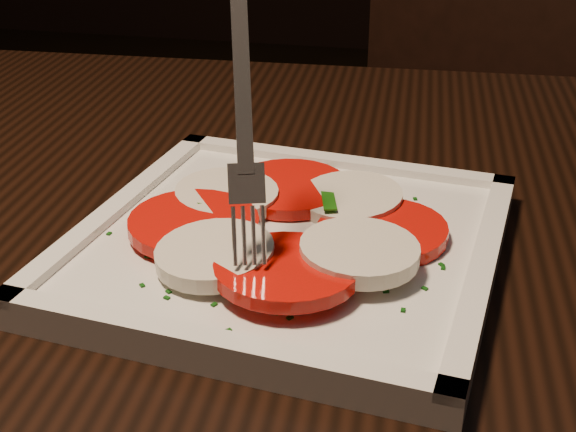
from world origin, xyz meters
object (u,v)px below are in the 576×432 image
(fork, at_px, (242,92))
(chair, at_px, (452,130))
(plate, at_px, (288,247))
(table, at_px, (346,351))

(fork, bearing_deg, chair, 64.35)
(plate, bearing_deg, table, 47.82)
(table, xyz_separation_m, fork, (-0.06, -0.06, 0.22))
(table, bearing_deg, chair, 85.31)
(chair, bearing_deg, fork, -75.68)
(table, relative_size, fork, 7.42)
(table, relative_size, chair, 1.33)
(chair, bearing_deg, table, -72.13)
(plate, distance_m, fork, 0.11)
(table, height_order, chair, chair)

